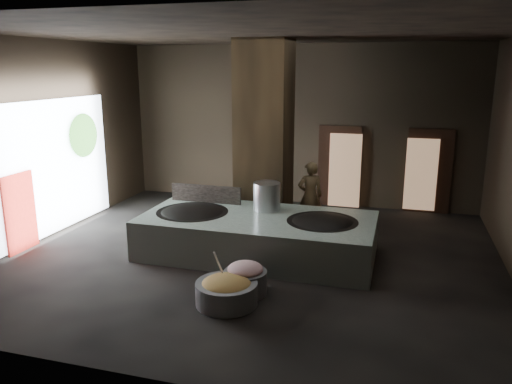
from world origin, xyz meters
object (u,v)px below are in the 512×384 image
(wok_left, at_px, (192,216))
(meat_basin, at_px, (245,282))
(cook, at_px, (310,196))
(wok_right, at_px, (322,225))
(hearth_platform, at_px, (258,236))
(stock_pot, at_px, (267,197))
(veg_basin, at_px, (227,293))

(wok_left, height_order, meat_basin, wok_left)
(cook, height_order, meat_basin, cook)
(wok_right, bearing_deg, meat_basin, -118.49)
(hearth_platform, xyz_separation_m, stock_pot, (0.05, 0.55, 0.71))
(stock_pot, bearing_deg, wok_left, -158.20)
(hearth_platform, distance_m, veg_basin, 2.35)
(stock_pot, bearing_deg, cook, 64.70)
(wok_left, height_order, stock_pot, stock_pot)
(stock_pot, height_order, cook, cook)
(veg_basin, distance_m, meat_basin, 0.51)
(hearth_platform, xyz_separation_m, wok_left, (-1.45, -0.05, 0.33))
(stock_pot, height_order, veg_basin, stock_pot)
(hearth_platform, relative_size, meat_basin, 6.38)
(cook, bearing_deg, meat_basin, 61.85)
(wok_left, relative_size, meat_basin, 2.01)
(stock_pot, xyz_separation_m, cook, (0.69, 1.47, -0.29))
(meat_basin, bearing_deg, wok_right, 61.51)
(hearth_platform, bearing_deg, veg_basin, -86.49)
(hearth_platform, xyz_separation_m, wok_right, (1.35, 0.05, 0.33))
(meat_basin, bearing_deg, cook, 83.68)
(hearth_platform, distance_m, stock_pot, 0.90)
(wok_right, relative_size, stock_pot, 2.25)
(wok_right, relative_size, meat_basin, 1.87)
(stock_pot, relative_size, cook, 0.38)
(veg_basin, height_order, meat_basin, meat_basin)
(meat_basin, bearing_deg, hearth_platform, 99.61)
(hearth_platform, relative_size, cook, 2.88)
(wok_right, xyz_separation_m, meat_basin, (-1.04, -1.91, -0.54))
(wok_left, height_order, cook, cook)
(hearth_platform, xyz_separation_m, veg_basin, (0.13, -2.34, -0.23))
(stock_pot, distance_m, cook, 1.65)
(veg_basin, bearing_deg, wok_right, 63.03)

